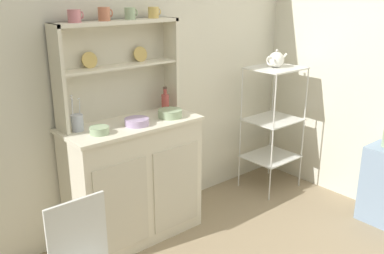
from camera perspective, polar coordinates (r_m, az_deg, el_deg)
The scene contains 14 objects.
wall_back at distance 3.25m, azimuth -7.91°, elevation 8.20°, with size 3.84×0.05×2.50m, color silver.
hutch_cabinet at distance 3.18m, azimuth -7.77°, elevation -6.96°, with size 0.99×0.45×0.90m.
hutch_shelf_unit at distance 3.06m, azimuth -10.12°, elevation 8.50°, with size 0.92×0.18×0.69m.
bakers_rack at distance 3.92m, azimuth 10.76°, elevation 1.65°, with size 0.46×0.39×1.14m.
cup_rose_0 at distance 2.85m, azimuth -15.43°, elevation 14.12°, with size 0.10×0.08×0.08m.
cup_terracotta_1 at distance 2.95m, azimuth -11.64°, elevation 14.58°, with size 0.09×0.08×0.09m.
cup_sage_2 at distance 3.05m, azimuth -8.27°, elevation 14.79°, with size 0.09×0.07×0.08m.
cup_gold_3 at distance 3.16m, azimuth -5.15°, elevation 15.00°, with size 0.09×0.08×0.08m.
bowl_mixing_large at distance 2.82m, azimuth -12.28°, elevation -0.44°, with size 0.13×0.13×0.05m, color #9EB78E.
bowl_floral_medium at distance 2.96m, azimuth -7.38°, elevation 0.70°, with size 0.17×0.17×0.05m, color #B79ECC.
bowl_cream_small at distance 3.11m, azimuth -2.95°, elevation 1.82°, with size 0.17×0.17×0.06m, color #9EB78E.
jam_bottle at distance 3.27m, azimuth -3.60°, elevation 3.41°, with size 0.06×0.06×0.19m.
utensil_jar at distance 2.91m, azimuth -15.09°, elevation 0.64°, with size 0.08×0.08×0.24m.
porcelain_teapot at distance 3.81m, azimuth 11.19°, elevation 8.84°, with size 0.23×0.14×0.16m.
Camera 1 is at (-1.71, -1.08, 1.81)m, focal length 39.91 mm.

